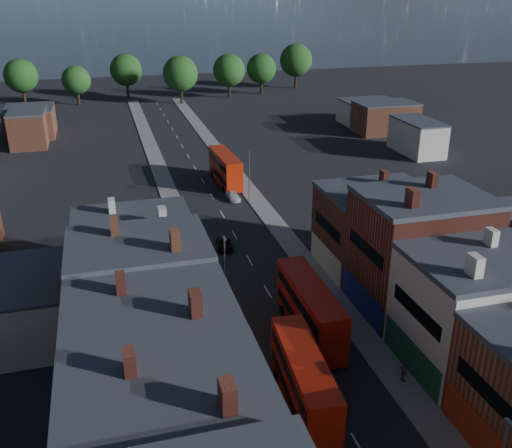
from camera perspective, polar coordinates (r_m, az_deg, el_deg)
pavement_west at (r=78.47m, az=-7.11°, el=-1.02°), size 3.00×200.00×0.12m
pavement_east at (r=81.06m, az=2.00°, el=-0.05°), size 3.00×200.00×0.12m
lamp_post_2 at (r=58.85m, az=-3.11°, el=-4.37°), size 0.25×0.70×8.12m
lamp_post_3 at (r=88.13m, az=-0.70°, el=5.10°), size 0.25×0.70×8.12m
bus_0 at (r=46.70m, az=4.83°, el=-15.37°), size 3.66×12.01×5.11m
bus_1 at (r=55.39m, az=5.42°, el=-8.43°), size 3.29×12.59×5.42m
bus_2 at (r=97.14m, az=-3.09°, el=5.62°), size 3.49×12.37×5.30m
car_2 at (r=73.76m, az=-3.17°, el=-2.06°), size 2.32×4.22×1.12m
car_3 at (r=90.51m, az=-2.32°, el=2.82°), size 1.88×4.24×1.21m
ped_1 at (r=46.90m, az=1.54°, el=-18.06°), size 0.78×0.48×1.52m
ped_3 at (r=51.78m, az=14.55°, el=-14.16°), size 0.60×1.13×1.85m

